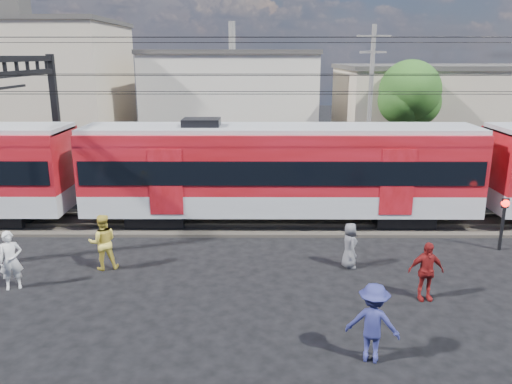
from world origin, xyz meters
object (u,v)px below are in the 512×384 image
pedestrian_a (11,260)px  crossing_signal (504,214)px  commuter_train (285,169)px  pedestrian_c (373,323)px

pedestrian_a → crossing_signal: size_ratio=0.93×
commuter_train → crossing_signal: size_ratio=25.43×
commuter_train → pedestrian_c: commuter_train is taller
commuter_train → pedestrian_a: bearing=-144.6°
pedestrian_c → crossing_signal: bearing=-115.4°
pedestrian_a → crossing_signal: crossing_signal is taller
pedestrian_a → pedestrian_c: size_ratio=0.95×
crossing_signal → pedestrian_a: bearing=-168.9°
commuter_train → pedestrian_c: bearing=-81.0°
pedestrian_a → commuter_train: bearing=12.5°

